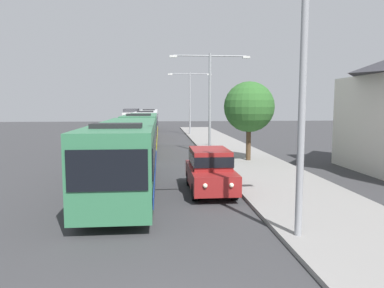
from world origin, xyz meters
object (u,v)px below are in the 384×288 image
(bus_lead, at_px, (127,153))
(streetlamp_far, at_px, (190,96))
(bus_fourth_in_line, at_px, (149,119))
(streetlamp_mid, at_px, (210,91))
(box_truck_oncoming, at_px, (131,117))
(white_suv, at_px, (210,169))
(bus_middle, at_px, (146,123))
(bus_second_in_line, at_px, (141,131))
(streetlamp_near, at_px, (304,49))
(roadside_tree, at_px, (249,107))

(bus_lead, bearing_deg, streetlamp_far, 79.74)
(bus_fourth_in_line, bearing_deg, bus_lead, -90.00)
(bus_fourth_in_line, xyz_separation_m, streetlamp_mid, (5.40, -27.86, 3.19))
(streetlamp_mid, bearing_deg, box_truck_oncoming, 103.90)
(white_suv, height_order, box_truck_oncoming, box_truck_oncoming)
(bus_middle, height_order, bus_fourth_in_line, same)
(bus_middle, bearing_deg, bus_lead, -90.00)
(box_truck_oncoming, bearing_deg, streetlamp_mid, -76.10)
(bus_fourth_in_line, height_order, box_truck_oncoming, bus_fourth_in_line)
(streetlamp_mid, distance_m, streetlamp_far, 18.30)
(bus_second_in_line, bearing_deg, streetlamp_near, -75.07)
(bus_fourth_in_line, bearing_deg, bus_middle, -90.00)
(bus_lead, distance_m, bus_second_in_line, 13.47)
(streetlamp_near, bearing_deg, roadside_tree, 81.77)
(bus_lead, xyz_separation_m, box_truck_oncoming, (-3.30, 46.68, 0.02))
(bus_middle, relative_size, roadside_tree, 2.19)
(streetlamp_near, xyz_separation_m, streetlamp_far, (0.00, 36.60, -0.42))
(box_truck_oncoming, height_order, streetlamp_near, streetlamp_near)
(box_truck_oncoming, xyz_separation_m, streetlamp_near, (8.70, -53.45, 3.63))
(bus_middle, xyz_separation_m, box_truck_oncoming, (-3.30, 20.74, 0.02))
(bus_second_in_line, distance_m, box_truck_oncoming, 33.37)
(white_suv, height_order, streetlamp_far, streetlamp_far)
(bus_middle, relative_size, streetlamp_far, 1.48)
(streetlamp_far, bearing_deg, bus_middle, -144.30)
(roadside_tree, bearing_deg, streetlamp_far, 95.15)
(bus_lead, height_order, roadside_tree, roadside_tree)
(white_suv, xyz_separation_m, roadside_tree, (3.73, 8.02, 2.66))
(bus_lead, xyz_separation_m, streetlamp_far, (5.40, 29.82, 3.24))
(bus_second_in_line, distance_m, streetlamp_mid, 6.57)
(bus_second_in_line, xyz_separation_m, streetlamp_far, (5.40, 16.35, 3.24))
(bus_middle, distance_m, white_suv, 26.96)
(bus_second_in_line, relative_size, white_suv, 2.38)
(bus_second_in_line, xyz_separation_m, bus_fourth_in_line, (-0.00, 25.91, -0.00))
(bus_fourth_in_line, relative_size, white_suv, 2.28)
(bus_second_in_line, relative_size, roadside_tree, 2.10)
(bus_second_in_line, xyz_separation_m, box_truck_oncoming, (-3.30, 33.21, 0.02))
(bus_lead, bearing_deg, roadside_tree, 44.37)
(streetlamp_mid, bearing_deg, roadside_tree, -64.49)
(bus_second_in_line, height_order, bus_fourth_in_line, same)
(streetlamp_mid, height_order, roadside_tree, streetlamp_mid)
(bus_lead, bearing_deg, streetlamp_mid, 64.90)
(white_suv, relative_size, box_truck_oncoming, 0.58)
(streetlamp_mid, relative_size, streetlamp_far, 0.98)
(box_truck_oncoming, height_order, roadside_tree, roadside_tree)
(bus_fourth_in_line, height_order, roadside_tree, roadside_tree)
(bus_second_in_line, distance_m, bus_fourth_in_line, 25.91)
(streetlamp_mid, bearing_deg, bus_lead, -115.10)
(bus_lead, xyz_separation_m, streetlamp_near, (5.40, -6.78, 3.65))
(bus_middle, height_order, streetlamp_far, streetlamp_far)
(streetlamp_mid, bearing_deg, white_suv, -97.88)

